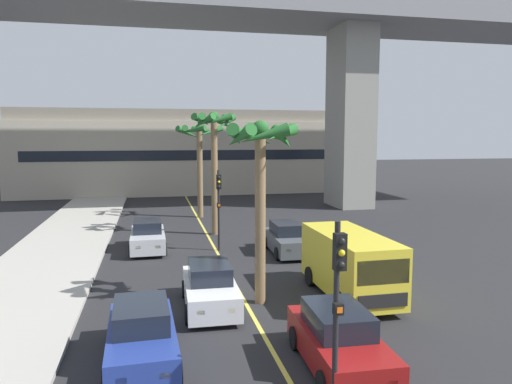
# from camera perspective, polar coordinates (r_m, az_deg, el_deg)

# --- Properties ---
(sidewalk_left) EXTENTS (4.80, 80.00, 0.15)m
(sidewalk_left) POSITION_cam_1_polar(r_m,az_deg,el_deg) (18.04, -27.97, -13.01)
(sidewalk_left) COLOR #ADA89E
(sidewalk_left) RESTS_ON ground
(lane_stripe_center) EXTENTS (0.14, 56.00, 0.01)m
(lane_stripe_center) POSITION_cam_1_polar(r_m,az_deg,el_deg) (25.25, -4.87, -6.86)
(lane_stripe_center) COLOR #DBCC4C
(lane_stripe_center) RESTS_ON ground
(bridge_overpass) EXTENTS (69.71, 8.00, 19.00)m
(bridge_overpass) POSITION_cam_1_polar(r_m,az_deg,el_deg) (38.98, -5.53, 20.46)
(bridge_overpass) COLOR gray
(bridge_overpass) RESTS_ON ground
(pier_building_backdrop) EXTENTS (33.56, 8.04, 8.55)m
(pier_building_backdrop) POSITION_cam_1_polar(r_m,az_deg,el_deg) (51.23, -8.81, 4.72)
(pier_building_backdrop) COLOR #BCB29E
(pier_building_backdrop) RESTS_ON ground
(car_queue_front) EXTENTS (1.95, 4.16, 1.56)m
(car_queue_front) POSITION_cam_1_polar(r_m,az_deg,el_deg) (12.92, 9.86, -17.13)
(car_queue_front) COLOR maroon
(car_queue_front) RESTS_ON ground
(car_queue_second) EXTENTS (1.92, 4.15, 1.56)m
(car_queue_second) POSITION_cam_1_polar(r_m,az_deg,el_deg) (16.83, -5.53, -11.32)
(car_queue_second) COLOR white
(car_queue_second) RESTS_ON ground
(car_queue_third) EXTENTS (1.94, 4.15, 1.56)m
(car_queue_third) POSITION_cam_1_polar(r_m,az_deg,el_deg) (13.34, -13.52, -16.43)
(car_queue_third) COLOR navy
(car_queue_third) RESTS_ON ground
(car_queue_fourth) EXTENTS (1.87, 4.12, 1.56)m
(car_queue_fourth) POSITION_cam_1_polar(r_m,az_deg,el_deg) (25.51, -12.83, -5.22)
(car_queue_fourth) COLOR #B7BABF
(car_queue_fourth) RESTS_ON ground
(car_queue_fifth) EXTENTS (1.91, 4.14, 1.56)m
(car_queue_fifth) POSITION_cam_1_polar(r_m,az_deg,el_deg) (24.32, 3.76, -5.65)
(car_queue_fifth) COLOR #4C5156
(car_queue_fifth) RESTS_ON ground
(delivery_van) EXTENTS (2.18, 5.26, 2.36)m
(delivery_van) POSITION_cam_1_polar(r_m,az_deg,el_deg) (18.04, 11.15, -8.31)
(delivery_van) COLOR yellow
(delivery_van) RESTS_ON ground
(traffic_light_median_near) EXTENTS (0.24, 0.37, 4.20)m
(traffic_light_median_near) POSITION_cam_1_polar(r_m,az_deg,el_deg) (10.13, 9.74, -11.86)
(traffic_light_median_near) COLOR black
(traffic_light_median_near) RESTS_ON ground
(traffic_light_median_far) EXTENTS (0.24, 0.37, 4.20)m
(traffic_light_median_far) POSITION_cam_1_polar(r_m,az_deg,el_deg) (24.51, -4.48, -0.83)
(traffic_light_median_far) COLOR black
(traffic_light_median_far) RESTS_ON ground
(palm_tree_near_median) EXTENTS (2.62, 2.70, 6.46)m
(palm_tree_near_median) POSITION_cam_1_polar(r_m,az_deg,el_deg) (16.47, 0.55, 4.12)
(palm_tree_near_median) COLOR brown
(palm_tree_near_median) RESTS_ON ground
(palm_tree_mid_median) EXTENTS (2.76, 2.72, 7.37)m
(palm_tree_mid_median) POSITION_cam_1_polar(r_m,az_deg,el_deg) (28.50, -5.03, 6.65)
(palm_tree_mid_median) COLOR brown
(palm_tree_mid_median) RESTS_ON ground
(palm_tree_far_median) EXTENTS (3.45, 3.53, 6.78)m
(palm_tree_far_median) POSITION_cam_1_polar(r_m,az_deg,el_deg) (34.73, -6.79, 5.81)
(palm_tree_far_median) COLOR brown
(palm_tree_far_median) RESTS_ON ground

